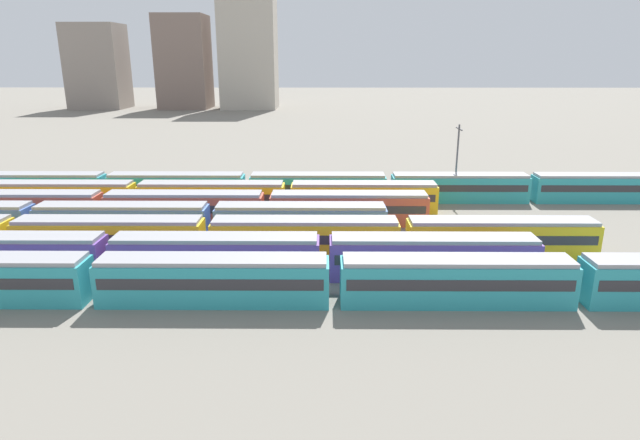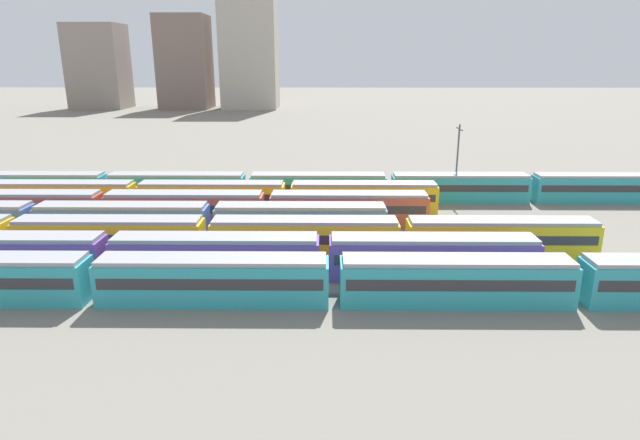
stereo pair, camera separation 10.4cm
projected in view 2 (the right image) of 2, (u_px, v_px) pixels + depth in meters
ground_plane at (3, 237)px, 57.54m from camera, size 600.00×600.00×0.00m
train_track_0 at (213, 279)px, 41.81m from camera, size 93.60×3.06×3.75m
train_track_1 at (109, 255)px, 46.88m from camera, size 74.70×3.06×3.75m
train_track_2 at (207, 237)px, 51.79m from camera, size 74.70×3.06×3.75m
train_track_3 at (123, 221)px, 56.86m from camera, size 55.80×3.06×3.75m
train_track_4 at (185, 208)px, 61.78m from camera, size 55.80×3.06×3.75m
train_track_5 at (212, 197)px, 66.74m from camera, size 55.80×3.06×3.75m
train_track_6 at (389, 187)px, 71.50m from camera, size 112.50×3.06×3.75m
catenary_pole_1 at (457, 157)px, 73.01m from camera, size 0.24×3.20×9.93m
distant_building_0 at (98, 67)px, 200.12m from camera, size 19.37×16.49×30.54m
distant_building_1 at (185, 62)px, 199.37m from camera, size 17.94×17.08×33.59m
distant_building_2 at (249, 48)px, 197.62m from camera, size 20.16×18.27×44.05m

